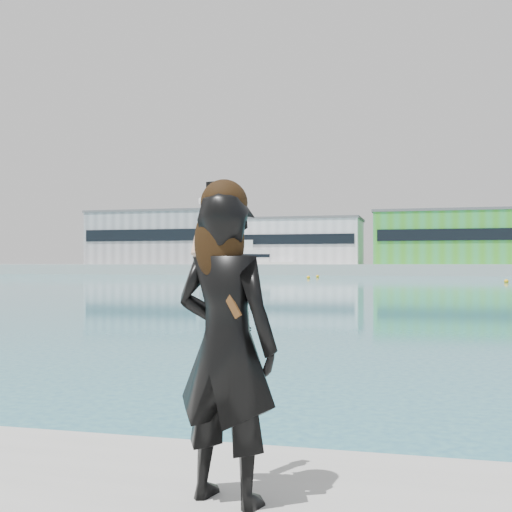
{
  "coord_description": "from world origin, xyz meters",
  "views": [
    {
      "loc": [
        1.13,
        -3.65,
        2.15
      ],
      "look_at": [
        0.08,
        0.54,
        2.2
      ],
      "focal_mm": 45.0,
      "sensor_mm": 36.0,
      "label": 1
    }
  ],
  "objects_px": {
    "motor_yacht": "(244,262)",
    "buoy_far": "(318,277)",
    "woman": "(225,337)",
    "buoy_near": "(506,283)",
    "buoy_extra": "(308,279)"
  },
  "relations": [
    {
      "from": "buoy_near",
      "to": "motor_yacht",
      "type": "bearing_deg",
      "value": 134.21
    },
    {
      "from": "motor_yacht",
      "to": "buoy_far",
      "type": "bearing_deg",
      "value": -71.83
    },
    {
      "from": "buoy_extra",
      "to": "woman",
      "type": "distance_m",
      "value": 88.26
    },
    {
      "from": "buoy_far",
      "to": "buoy_extra",
      "type": "xyz_separation_m",
      "value": [
        -0.22,
        -7.2,
        0.0
      ]
    },
    {
      "from": "buoy_near",
      "to": "woman",
      "type": "xyz_separation_m",
      "value": [
        -10.72,
        -72.84,
        1.73
      ]
    },
    {
      "from": "buoy_extra",
      "to": "woman",
      "type": "bearing_deg",
      "value": -80.85
    },
    {
      "from": "woman",
      "to": "buoy_far",
      "type": "bearing_deg",
      "value": -66.45
    },
    {
      "from": "motor_yacht",
      "to": "woman",
      "type": "height_order",
      "value": "motor_yacht"
    },
    {
      "from": "buoy_near",
      "to": "buoy_extra",
      "type": "relative_size",
      "value": 1.0
    },
    {
      "from": "buoy_near",
      "to": "buoy_extra",
      "type": "bearing_deg",
      "value": 150.03
    },
    {
      "from": "buoy_far",
      "to": "buoy_extra",
      "type": "height_order",
      "value": "same"
    },
    {
      "from": "buoy_far",
      "to": "motor_yacht",
      "type": "bearing_deg",
      "value": 128.92
    },
    {
      "from": "motor_yacht",
      "to": "woman",
      "type": "xyz_separation_m",
      "value": [
        31.58,
        -116.31,
        -0.73
      ]
    },
    {
      "from": "motor_yacht",
      "to": "buoy_near",
      "type": "bearing_deg",
      "value": -66.53
    },
    {
      "from": "motor_yacht",
      "to": "buoy_far",
      "type": "distance_m",
      "value": 28.38
    }
  ]
}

